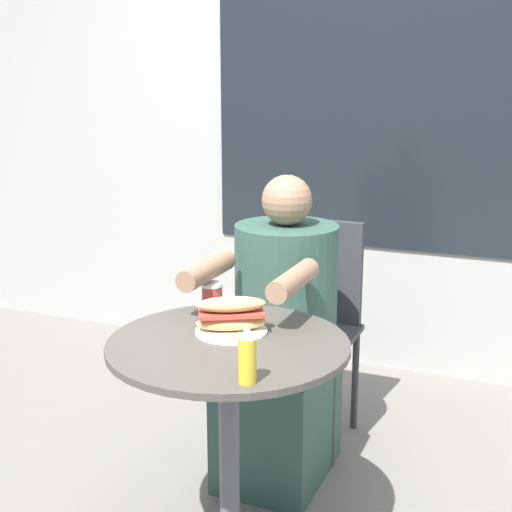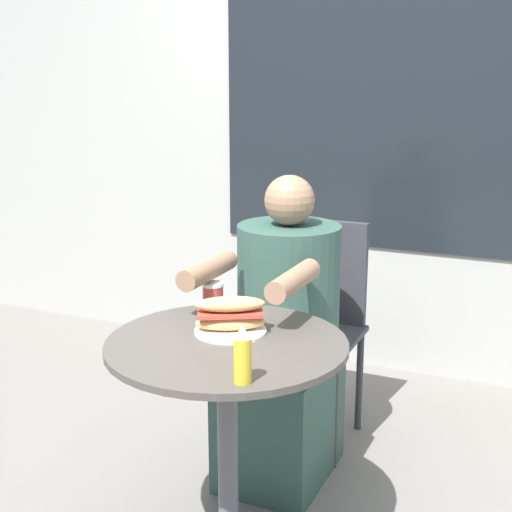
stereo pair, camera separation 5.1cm
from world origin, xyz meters
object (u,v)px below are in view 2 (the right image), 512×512
(drink_cup, at_px, (213,296))
(seated_diner, at_px, (284,351))
(cafe_table, at_px, (227,403))
(condiment_bottle, at_px, (243,355))
(diner_chair, at_px, (317,309))
(sandwich_on_plate, at_px, (230,317))

(drink_cup, bearing_deg, seated_diner, 67.31)
(seated_diner, relative_size, drink_cup, 12.66)
(cafe_table, distance_m, condiment_bottle, 0.38)
(seated_diner, height_order, condiment_bottle, seated_diner)
(diner_chair, distance_m, seated_diner, 0.36)
(sandwich_on_plate, bearing_deg, diner_chair, 91.28)
(drink_cup, bearing_deg, sandwich_on_plate, -49.43)
(seated_diner, xyz_separation_m, drink_cup, (-0.12, -0.30, 0.28))
(seated_diner, height_order, drink_cup, seated_diner)
(cafe_table, xyz_separation_m, drink_cup, (-0.17, 0.24, 0.23))
(sandwich_on_plate, height_order, drink_cup, sandwich_on_plate)
(drink_cup, bearing_deg, diner_chair, 79.10)
(diner_chair, bearing_deg, condiment_bottle, 100.31)
(diner_chair, height_order, seated_diner, seated_diner)
(sandwich_on_plate, relative_size, condiment_bottle, 1.46)
(cafe_table, height_order, diner_chair, diner_chair)
(cafe_table, distance_m, drink_cup, 0.37)
(cafe_table, relative_size, diner_chair, 0.81)
(sandwich_on_plate, relative_size, drink_cup, 2.46)
(drink_cup, bearing_deg, condiment_bottle, -55.32)
(cafe_table, height_order, drink_cup, drink_cup)
(seated_diner, bearing_deg, diner_chair, -89.87)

